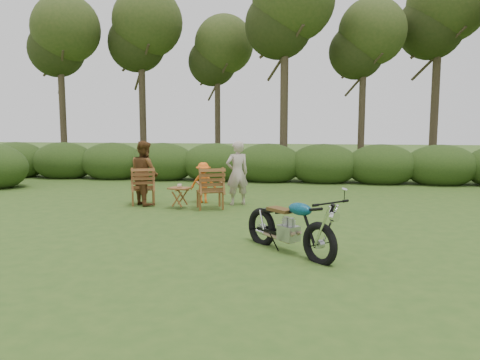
# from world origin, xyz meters

# --- Properties ---
(ground) EXTENTS (80.00, 80.00, 0.00)m
(ground) POSITION_xyz_m (0.00, 0.00, 0.00)
(ground) COLOR #2F4F1A
(ground) RESTS_ON ground
(tree_line) EXTENTS (22.52, 11.62, 8.14)m
(tree_line) POSITION_xyz_m (0.50, 9.74, 3.81)
(tree_line) COLOR #392C1F
(tree_line) RESTS_ON ground
(motorcycle) EXTENTS (1.94, 1.97, 1.15)m
(motorcycle) POSITION_xyz_m (1.15, -0.40, 0.00)
(motorcycle) COLOR #0B749A
(motorcycle) RESTS_ON ground
(lawn_chair_right) EXTENTS (0.92, 0.92, 1.04)m
(lawn_chair_right) POSITION_xyz_m (-0.96, 3.30, 0.00)
(lawn_chair_right) COLOR #5B3516
(lawn_chair_right) RESTS_ON ground
(lawn_chair_left) EXTENTS (0.87, 0.87, 0.98)m
(lawn_chair_left) POSITION_xyz_m (-2.82, 3.62, 0.00)
(lawn_chair_left) COLOR brown
(lawn_chair_left) RESTS_ON ground
(side_table) EXTENTS (0.58, 0.52, 0.53)m
(side_table) POSITION_xyz_m (-1.71, 3.19, 0.26)
(side_table) COLOR brown
(side_table) RESTS_ON ground
(cup) EXTENTS (0.12, 0.12, 0.09)m
(cup) POSITION_xyz_m (-1.72, 3.22, 0.57)
(cup) COLOR beige
(cup) RESTS_ON side_table
(adult_a) EXTENTS (0.72, 0.64, 1.67)m
(adult_a) POSITION_xyz_m (-0.37, 3.92, 0.00)
(adult_a) COLOR #BEAB9D
(adult_a) RESTS_ON ground
(adult_b) EXTENTS (1.03, 1.02, 1.68)m
(adult_b) POSITION_xyz_m (-2.76, 3.60, 0.00)
(adult_b) COLOR brown
(adult_b) RESTS_ON ground
(child) EXTENTS (0.72, 0.44, 1.09)m
(child) POSITION_xyz_m (-1.31, 4.10, 0.00)
(child) COLOR orange
(child) RESTS_ON ground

